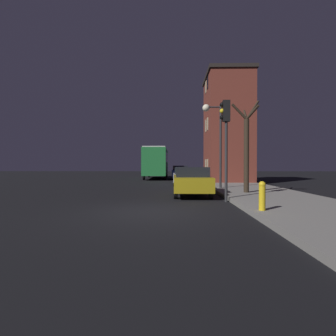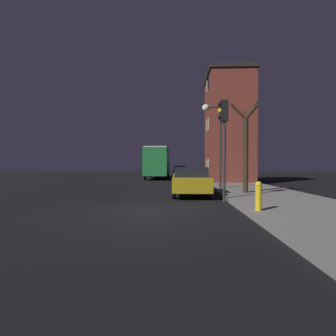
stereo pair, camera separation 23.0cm
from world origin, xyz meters
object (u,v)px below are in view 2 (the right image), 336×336
at_px(bus, 158,161).
at_px(car_near_lane, 190,180).
at_px(bare_tree, 246,148).
at_px(car_far_lane, 181,172).
at_px(fire_hydrant, 258,195).
at_px(traffic_light, 224,129).
at_px(car_mid_lane, 186,176).
at_px(streetlamp, 213,127).

relative_size(bus, car_near_lane, 2.11).
xyz_separation_m(bare_tree, bus, (-5.81, 17.32, -0.34)).
distance_m(car_far_lane, fire_hydrant, 21.61).
bearing_deg(fire_hydrant, car_far_lane, 95.43).
xyz_separation_m(bus, car_far_lane, (2.76, -1.23, -1.30)).
distance_m(traffic_light, car_mid_lane, 10.00).
bearing_deg(bare_tree, car_mid_lane, 111.54).
distance_m(car_near_lane, car_mid_lane, 7.22).
bearing_deg(car_far_lane, streetlamp, -82.46).
xyz_separation_m(car_mid_lane, fire_hydrant, (1.85, -12.67, -0.09)).
bearing_deg(bus, traffic_light, -77.79).
xyz_separation_m(streetlamp, bus, (-4.53, 14.61, -1.81)).
bearing_deg(car_far_lane, traffic_light, -85.34).
relative_size(bus, fire_hydrant, 10.29).
bearing_deg(car_mid_lane, bare_tree, -68.46).
height_order(car_near_lane, car_mid_lane, car_near_lane).
distance_m(bare_tree, car_mid_lane, 7.97).
height_order(traffic_light, fire_hydrant, traffic_light).
bearing_deg(bus, fire_hydrant, -78.08).
height_order(bare_tree, car_near_lane, bare_tree).
relative_size(traffic_light, car_far_lane, 0.90).
distance_m(traffic_light, bus, 20.18).
relative_size(traffic_light, fire_hydrant, 4.79).
xyz_separation_m(bus, car_mid_lane, (2.96, -10.08, -1.37)).
height_order(bare_tree, car_far_lane, bare_tree).
bearing_deg(streetlamp, fire_hydrant, -88.07).
bearing_deg(bare_tree, fire_hydrant, -100.53).
distance_m(bus, fire_hydrant, 23.30).
bearing_deg(traffic_light, fire_hydrant, -79.99).
height_order(bus, car_mid_lane, bus).
height_order(car_near_lane, fire_hydrant, car_near_lane).
bearing_deg(car_mid_lane, traffic_light, -82.26).
bearing_deg(car_mid_lane, car_near_lane, -89.91).
relative_size(bare_tree, car_near_lane, 1.06).
bearing_deg(car_mid_lane, streetlamp, -70.86).
xyz_separation_m(car_mid_lane, car_far_lane, (-0.20, 8.84, 0.08)).
bearing_deg(fire_hydrant, car_mid_lane, 98.29).
bearing_deg(bus, car_mid_lane, -73.66).
relative_size(streetlamp, traffic_light, 1.20).
bearing_deg(car_near_lane, fire_hydrant, -71.40).
bearing_deg(bare_tree, streetlamp, 115.39).
relative_size(streetlamp, fire_hydrant, 5.73).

